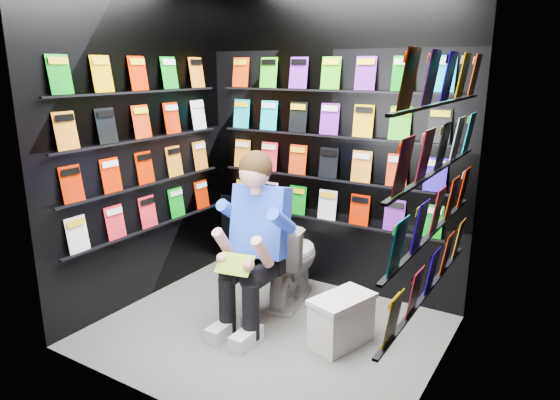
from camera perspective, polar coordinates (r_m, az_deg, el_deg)
The scene contains 13 objects.
floor at distance 3.85m, azimuth -1.50°, elevation -14.77°, with size 2.40×2.40×0.00m, color #5A5B58.
wall_back at distance 4.26m, azimuth 5.81°, elevation 6.68°, with size 2.40×0.04×2.60m, color black.
wall_front at distance 2.64m, azimuth -13.67°, elevation 1.18°, with size 2.40×0.04×2.60m, color black.
wall_left at distance 4.17m, azimuth -15.65°, elevation 6.03°, with size 0.04×2.00×2.60m, color black.
wall_right at distance 2.93m, azimuth 18.41°, elevation 2.18°, with size 0.04×2.00×2.60m, color black.
comics_back at distance 4.23m, azimuth 5.63°, elevation 6.70°, with size 2.10×0.06×1.37m, color red, non-canonical shape.
comics_left at distance 4.15m, azimuth -15.37°, elevation 6.07°, with size 0.06×1.70×1.37m, color red, non-canonical shape.
comics_right at distance 2.93m, azimuth 17.85°, elevation 2.35°, with size 0.06×1.70×1.37m, color red, non-canonical shape.
toilet at distance 4.15m, azimuth 0.95°, elevation -6.80°, with size 0.42×0.75×0.73m, color white.
longbox at distance 3.64m, azimuth 7.05°, elevation -13.72°, with size 0.24×0.44×0.33m, color silver.
longbox_lid at distance 3.56m, azimuth 7.15°, elevation -11.14°, with size 0.27×0.46×0.03m, color silver.
reader at distance 3.71m, azimuth -2.02°, elevation -2.64°, with size 0.54×0.80×1.47m, color blue, non-canonical shape.
held_comic at distance 3.51m, azimuth -5.18°, elevation -7.32°, with size 0.26×0.01×0.18m, color green.
Camera 1 is at (1.84, -2.79, 1.91)m, focal length 32.00 mm.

